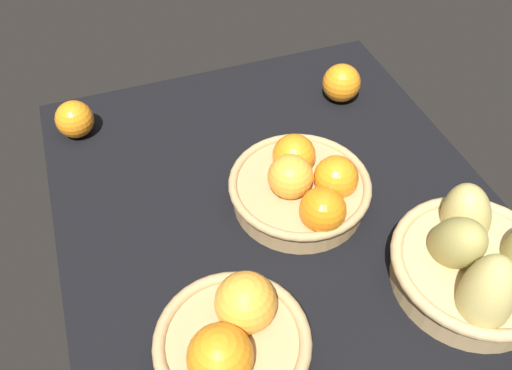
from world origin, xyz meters
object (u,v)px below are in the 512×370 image
object	(u,v)px
loose_orange_front_gap	(341,83)
loose_orange_back_gap	(75,119)
basket_far_right_pears	(477,263)
basket_center	(303,186)
basket_near_right	(233,340)

from	to	relation	value
loose_orange_front_gap	loose_orange_back_gap	size ratio (longest dim) A/B	1.08
basket_far_right_pears	basket_center	bearing A→B (deg)	-142.69
basket_near_right	basket_center	bearing A→B (deg)	138.56
basket_near_right	loose_orange_front_gap	bearing A→B (deg)	140.24
basket_near_right	loose_orange_front_gap	size ratio (longest dim) A/B	2.69
loose_orange_front_gap	loose_orange_back_gap	distance (cm)	51.97
basket_near_right	basket_far_right_pears	size ratio (longest dim) A/B	0.83
basket_near_right	basket_center	xyz separation A→B (cm)	(-21.46, 18.94, 0.12)
basket_center	basket_near_right	bearing A→B (deg)	-41.44
basket_near_right	basket_far_right_pears	world-z (taller)	basket_far_right_pears
loose_orange_front_gap	loose_orange_back_gap	bearing A→B (deg)	-97.67
basket_near_right	loose_orange_front_gap	world-z (taller)	basket_near_right
basket_center	loose_orange_back_gap	size ratio (longest dim) A/B	3.31
basket_near_right	basket_center	size ratio (longest dim) A/B	0.88
basket_center	loose_orange_back_gap	bearing A→B (deg)	-132.35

